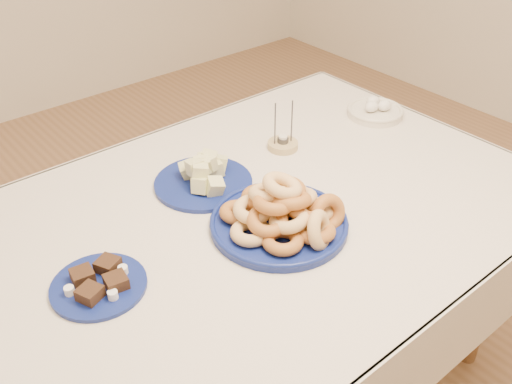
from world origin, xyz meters
TOP-DOWN VIEW (x-y plane):
  - dining_table at (0.00, 0.00)m, footprint 1.71×1.11m
  - donut_platter at (0.04, -0.11)m, footprint 0.46×0.46m
  - melon_plate at (0.00, 0.18)m, footprint 0.36×0.36m
  - brownie_plate at (-0.42, -0.00)m, footprint 0.24×0.24m
  - candle_holder at (0.32, 0.20)m, footprint 0.12×0.12m
  - egg_bowl at (0.71, 0.16)m, footprint 0.24×0.24m

SIDE VIEW (x-z plane):
  - dining_table at x=0.00m, z-range 0.27..1.02m
  - brownie_plate at x=-0.42m, z-range 0.74..0.78m
  - candle_holder at x=0.32m, z-range 0.68..0.85m
  - egg_bowl at x=0.71m, z-range 0.74..0.80m
  - melon_plate at x=0.00m, z-range 0.73..0.83m
  - donut_platter at x=0.04m, z-range 0.71..0.88m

